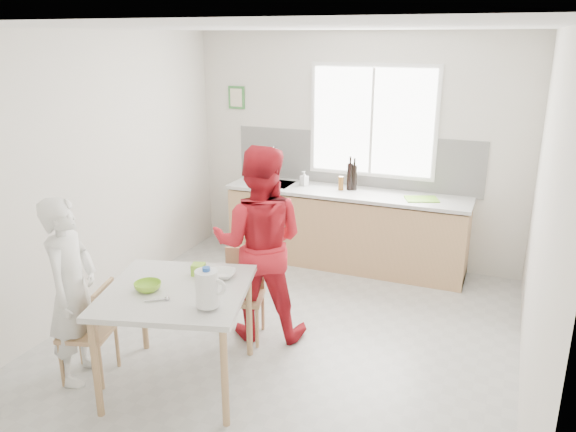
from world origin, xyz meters
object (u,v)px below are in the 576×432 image
object	(u,v)px
person_red	(259,244)
bowl_green	(148,286)
chair_far	(243,290)
milk_jug	(208,288)
dining_table	(177,299)
chair_left	(94,327)
bowl_white	(222,274)
wine_bottle_b	(354,177)
person_white	(72,291)
wine_bottle_a	(350,176)

from	to	relation	value
person_red	bowl_green	distance (m)	1.14
chair_far	milk_jug	size ratio (longest dim) A/B	2.81
dining_table	bowl_green	distance (m)	0.24
milk_jug	chair_far	bearing A→B (deg)	88.65
chair_left	person_red	world-z (taller)	person_red
bowl_white	chair_left	bearing A→B (deg)	-150.19
bowl_white	wine_bottle_b	xyz separation A→B (m)	(0.33, 2.58, 0.23)
chair_far	person_red	size ratio (longest dim) A/B	0.46
person_red	wine_bottle_b	world-z (taller)	person_red
milk_jug	person_red	bearing A→B (deg)	81.29
milk_jug	wine_bottle_b	size ratio (longest dim) A/B	0.96
chair_left	milk_jug	world-z (taller)	milk_jug
dining_table	person_white	size ratio (longest dim) A/B	0.87
person_red	wine_bottle_b	size ratio (longest dim) A/B	5.88
milk_jug	wine_bottle_b	xyz separation A→B (m)	(0.17, 3.09, 0.10)
person_red	bowl_green	xyz separation A→B (m)	(-0.43, -1.06, -0.03)
dining_table	person_red	xyz separation A→B (m)	(0.25, 0.96, 0.15)
person_white	milk_jug	distance (m)	1.21
wine_bottle_a	dining_table	bearing A→B (deg)	-100.00
chair_far	person_white	xyz separation A→B (m)	(-0.92, -1.10, 0.31)
person_white	person_red	bearing A→B (deg)	-57.35
chair_far	milk_jug	bearing A→B (deg)	-91.35
person_red	wine_bottle_a	xyz separation A→B (m)	(0.26, 1.93, 0.20)
dining_table	bowl_white	bearing A→B (deg)	55.43
bowl_white	wine_bottle_b	world-z (taller)	wine_bottle_b
wine_bottle_b	chair_far	bearing A→B (deg)	-102.17
person_white	wine_bottle_a	distance (m)	3.40
dining_table	chair_far	bearing A→B (deg)	82.29
chair_far	person_white	size ratio (longest dim) A/B	0.54
chair_left	person_white	world-z (taller)	person_white
person_white	bowl_white	bearing A→B (deg)	-77.57
chair_left	bowl_green	size ratio (longest dim) A/B	3.97
dining_table	bowl_green	size ratio (longest dim) A/B	6.44
bowl_green	wine_bottle_b	bearing A→B (deg)	76.26
milk_jug	dining_table	bearing A→B (deg)	139.07
bowl_green	bowl_white	xyz separation A→B (m)	(0.40, 0.42, -0.01)
chair_left	milk_jug	xyz separation A→B (m)	(1.05, 0.00, 0.53)
person_white	wine_bottle_a	size ratio (longest dim) A/B	4.71
dining_table	chair_left	distance (m)	0.75
chair_left	bowl_green	world-z (taller)	bowl_green
bowl_green	person_white	bearing A→B (deg)	-168.88
bowl_white	milk_jug	world-z (taller)	milk_jug
chair_far	dining_table	bearing A→B (deg)	-113.33
milk_jug	wine_bottle_b	distance (m)	3.10
chair_left	person_red	bearing A→B (deg)	125.73
person_red	wine_bottle_a	distance (m)	1.96
chair_far	bowl_green	xyz separation A→B (m)	(-0.30, -0.98, 0.40)
dining_table	chair_left	bearing A→B (deg)	-164.37
bowl_green	bowl_white	bearing A→B (deg)	46.59
chair_left	person_red	size ratio (longest dim) A/B	0.46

